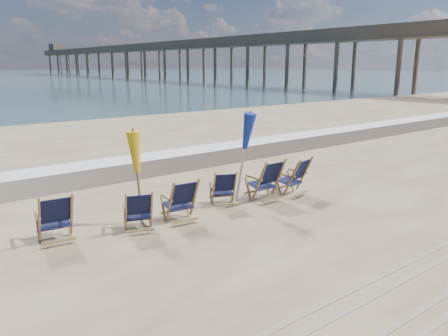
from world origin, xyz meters
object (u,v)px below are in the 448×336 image
object	(u,v)px
beach_chair_0	(72,216)
beach_chair_1	(152,210)
beach_chair_2	(195,199)
beach_chair_4	(279,179)
beach_chair_3	(235,188)
beach_chair_5	(305,175)
umbrella_yellow	(137,157)
fishing_pier	(157,57)
umbrella_blue	(243,135)

from	to	relation	value
beach_chair_0	beach_chair_1	bearing A→B (deg)	168.19
beach_chair_2	beach_chair_4	world-z (taller)	beach_chair_4
beach_chair_0	beach_chair_3	size ratio (longest dim) A/B	1.13
beach_chair_1	beach_chair_5	xyz separation A→B (m)	(4.37, -0.06, 0.07)
beach_chair_1	beach_chair_4	xyz separation A→B (m)	(3.49, -0.02, 0.10)
umbrella_yellow	beach_chair_1	bearing A→B (deg)	-91.00
beach_chair_1	beach_chair_5	bearing A→B (deg)	-161.19
beach_chair_5	fishing_pier	bearing A→B (deg)	-127.46
beach_chair_5	umbrella_yellow	world-z (taller)	umbrella_yellow
beach_chair_0	beach_chair_4	size ratio (longest dim) A/B	0.92
umbrella_blue	beach_chair_4	bearing A→B (deg)	-23.46
beach_chair_0	beach_chair_3	world-z (taller)	beach_chair_0
beach_chair_2	beach_chair_4	xyz separation A→B (m)	(2.47, -0.00, 0.05)
beach_chair_4	beach_chair_5	size ratio (longest dim) A/B	1.06
beach_chair_1	beach_chair_4	distance (m)	3.49
beach_chair_4	beach_chair_3	bearing A→B (deg)	-12.34
beach_chair_2	fishing_pier	xyz separation A→B (m)	(39.18, 72.32, 4.15)
beach_chair_2	fishing_pier	world-z (taller)	fishing_pier
beach_chair_1	umbrella_blue	size ratio (longest dim) A/B	0.41
beach_chair_1	beach_chair_4	world-z (taller)	beach_chair_4
beach_chair_3	umbrella_yellow	xyz separation A→B (m)	(-2.32, 0.29, 0.98)
beach_chair_2	beach_chair_4	bearing A→B (deg)	-173.62
beach_chair_5	umbrella_yellow	bearing A→B (deg)	-19.10
beach_chair_0	beach_chair_2	distance (m)	2.49
beach_chair_5	fishing_pier	xyz separation A→B (m)	(35.82, 72.36, 4.14)
beach_chair_1	beach_chair_5	distance (m)	4.37
beach_chair_0	beach_chair_3	distance (m)	3.76
umbrella_yellow	fishing_pier	size ratio (longest dim) A/B	0.01
beach_chair_2	umbrella_blue	bearing A→B (deg)	-160.70
umbrella_blue	fishing_pier	size ratio (longest dim) A/B	0.02
beach_chair_0	umbrella_blue	bearing A→B (deg)	-175.04
beach_chair_0	beach_chair_2	world-z (taller)	beach_chair_0
beach_chair_3	beach_chair_5	size ratio (longest dim) A/B	0.87
beach_chair_2	fishing_pier	size ratio (longest dim) A/B	0.01
umbrella_yellow	umbrella_blue	size ratio (longest dim) A/B	0.89
beach_chair_0	beach_chair_4	bearing A→B (deg)	-179.04
umbrella_blue	umbrella_yellow	bearing A→B (deg)	175.60
beach_chair_4	beach_chair_5	xyz separation A→B (m)	(0.88, -0.04, -0.03)
beach_chair_2	umbrella_yellow	world-z (taller)	umbrella_yellow
beach_chair_3	umbrella_yellow	size ratio (longest dim) A/B	0.46
beach_chair_0	beach_chair_5	world-z (taller)	beach_chair_5
beach_chair_3	beach_chair_5	xyz separation A→B (m)	(2.04, -0.32, 0.07)
beach_chair_0	beach_chair_2	bearing A→B (deg)	175.22
beach_chair_0	umbrella_yellow	bearing A→B (deg)	-170.26
beach_chair_0	beach_chair_4	distance (m)	4.93
beach_chair_1	beach_chair_3	world-z (taller)	same
beach_chair_2	beach_chair_3	distance (m)	1.34
beach_chair_0	beach_chair_1	world-z (taller)	beach_chair_0
beach_chair_3	fishing_pier	distance (m)	81.50
beach_chair_2	umbrella_yellow	size ratio (longest dim) A/B	0.51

